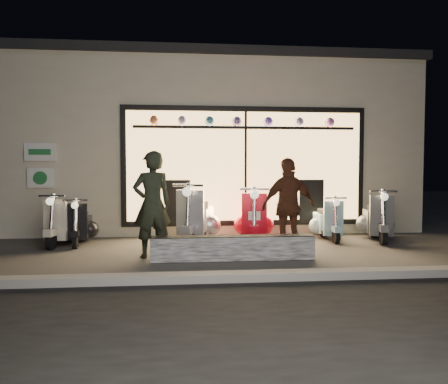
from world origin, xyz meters
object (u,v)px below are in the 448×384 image
Objects in this scene: man at (152,204)px; scooter_silver at (197,220)px; scooter_red at (254,220)px; graffiti_barrier at (233,248)px; woman at (289,206)px.

scooter_silver is at bearing -137.79° from man.
scooter_silver is 1.07× the size of scooter_red.
man reaches higher than scooter_silver.
man reaches higher than graffiti_barrier.
man is at bearing -105.74° from scooter_silver.
scooter_red is 2.51m from man.
graffiti_barrier is 1.53m from man.
graffiti_barrier is 1.96m from scooter_red.
man reaches higher than scooter_red.
graffiti_barrier is 1.75× the size of scooter_red.
scooter_silver is at bearing -166.25° from scooter_red.
scooter_red is 0.85× the size of man.
man reaches higher than woman.
scooter_silver is 0.97× the size of woman.
scooter_red is at bearing 18.97° from scooter_silver.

